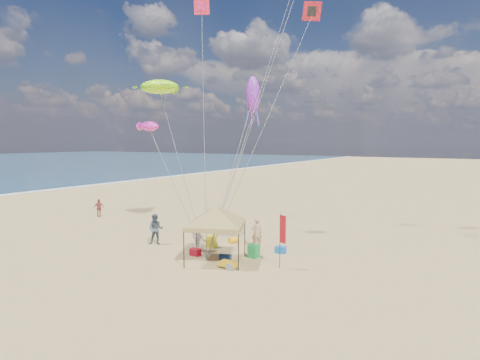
{
  "coord_description": "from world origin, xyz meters",
  "views": [
    {
      "loc": [
        11.79,
        -15.92,
        6.18
      ],
      "look_at": [
        0.0,
        3.0,
        4.0
      ],
      "focal_mm": 30.09,
      "sensor_mm": 36.0,
      "label": 1
    }
  ],
  "objects_px": {
    "cooler_red": "(195,252)",
    "beach_cart": "(229,264)",
    "person_far_a": "(99,208)",
    "cooler_blue": "(281,250)",
    "person_near_b": "(156,229)",
    "person_near_c": "(198,235)",
    "feather_flag": "(282,232)",
    "chair_yellow": "(212,241)",
    "canopy_tent": "(216,208)",
    "person_near_a": "(257,233)",
    "chair_green": "(254,251)"
  },
  "relations": [
    {
      "from": "person_near_b",
      "to": "person_far_a",
      "type": "xyz_separation_m",
      "value": [
        -10.22,
        4.09,
        -0.19
      ]
    },
    {
      "from": "person_near_b",
      "to": "person_near_a",
      "type": "bearing_deg",
      "value": -6.28
    },
    {
      "from": "person_near_a",
      "to": "feather_flag",
      "type": "bearing_deg",
      "value": 94.28
    },
    {
      "from": "canopy_tent",
      "to": "cooler_red",
      "type": "relative_size",
      "value": 9.07
    },
    {
      "from": "chair_yellow",
      "to": "beach_cart",
      "type": "bearing_deg",
      "value": -42.22
    },
    {
      "from": "cooler_blue",
      "to": "person_near_b",
      "type": "xyz_separation_m",
      "value": [
        -7.14,
        -2.28,
        0.74
      ]
    },
    {
      "from": "canopy_tent",
      "to": "chair_yellow",
      "type": "height_order",
      "value": "canopy_tent"
    },
    {
      "from": "cooler_blue",
      "to": "chair_yellow",
      "type": "distance_m",
      "value": 4.09
    },
    {
      "from": "canopy_tent",
      "to": "person_near_c",
      "type": "height_order",
      "value": "canopy_tent"
    },
    {
      "from": "person_near_b",
      "to": "beach_cart",
      "type": "bearing_deg",
      "value": -44.03
    },
    {
      "from": "feather_flag",
      "to": "cooler_blue",
      "type": "relative_size",
      "value": 4.98
    },
    {
      "from": "chair_yellow",
      "to": "feather_flag",
      "type": "bearing_deg",
      "value": -15.63
    },
    {
      "from": "feather_flag",
      "to": "person_near_b",
      "type": "bearing_deg",
      "value": 178.91
    },
    {
      "from": "chair_green",
      "to": "person_far_a",
      "type": "xyz_separation_m",
      "value": [
        -16.49,
        3.28,
        0.38
      ]
    },
    {
      "from": "person_near_a",
      "to": "person_near_b",
      "type": "xyz_separation_m",
      "value": [
        -5.46,
        -2.55,
        0.04
      ]
    },
    {
      "from": "beach_cart",
      "to": "person_far_a",
      "type": "relative_size",
      "value": 0.62
    },
    {
      "from": "beach_cart",
      "to": "person_near_b",
      "type": "xyz_separation_m",
      "value": [
        -6.13,
        1.38,
        0.73
      ]
    },
    {
      "from": "person_near_b",
      "to": "feather_flag",
      "type": "bearing_deg",
      "value": -32.43
    },
    {
      "from": "chair_yellow",
      "to": "cooler_blue",
      "type": "bearing_deg",
      "value": 13.79
    },
    {
      "from": "beach_cart",
      "to": "person_far_a",
      "type": "height_order",
      "value": "person_far_a"
    },
    {
      "from": "cooler_red",
      "to": "cooler_blue",
      "type": "distance_m",
      "value": 4.68
    },
    {
      "from": "chair_yellow",
      "to": "person_near_c",
      "type": "height_order",
      "value": "person_near_c"
    },
    {
      "from": "cooler_red",
      "to": "person_near_c",
      "type": "xyz_separation_m",
      "value": [
        -0.42,
        0.81,
        0.73
      ]
    },
    {
      "from": "cooler_blue",
      "to": "person_near_c",
      "type": "xyz_separation_m",
      "value": [
        -4.14,
        -2.02,
        0.73
      ]
    },
    {
      "from": "canopy_tent",
      "to": "person_far_a",
      "type": "distance_m",
      "value": 16.1
    },
    {
      "from": "person_near_a",
      "to": "person_near_c",
      "type": "height_order",
      "value": "person_near_c"
    },
    {
      "from": "feather_flag",
      "to": "cooler_blue",
      "type": "distance_m",
      "value": 3.19
    },
    {
      "from": "person_near_c",
      "to": "person_far_a",
      "type": "height_order",
      "value": "person_near_c"
    },
    {
      "from": "chair_yellow",
      "to": "cooler_red",
      "type": "bearing_deg",
      "value": -82.44
    },
    {
      "from": "chair_green",
      "to": "person_near_b",
      "type": "relative_size",
      "value": 0.38
    },
    {
      "from": "cooler_red",
      "to": "person_far_a",
      "type": "xyz_separation_m",
      "value": [
        -13.63,
        4.64,
        0.54
      ]
    },
    {
      "from": "feather_flag",
      "to": "beach_cart",
      "type": "bearing_deg",
      "value": -151.85
    },
    {
      "from": "canopy_tent",
      "to": "person_far_a",
      "type": "relative_size",
      "value": 3.35
    },
    {
      "from": "canopy_tent",
      "to": "person_near_b",
      "type": "xyz_separation_m",
      "value": [
        -4.98,
        0.82,
        -1.84
      ]
    },
    {
      "from": "cooler_blue",
      "to": "person_far_a",
      "type": "relative_size",
      "value": 0.37
    },
    {
      "from": "cooler_red",
      "to": "beach_cart",
      "type": "height_order",
      "value": "cooler_red"
    },
    {
      "from": "feather_flag",
      "to": "cooler_blue",
      "type": "xyz_separation_m",
      "value": [
        -1.27,
        2.44,
        -1.62
      ]
    },
    {
      "from": "person_near_b",
      "to": "person_near_c",
      "type": "xyz_separation_m",
      "value": [
        3.0,
        0.26,
        -0.01
      ]
    },
    {
      "from": "cooler_blue",
      "to": "person_near_b",
      "type": "bearing_deg",
      "value": -162.28
    },
    {
      "from": "chair_green",
      "to": "cooler_red",
      "type": "bearing_deg",
      "value": -154.57
    },
    {
      "from": "cooler_red",
      "to": "person_near_a",
      "type": "distance_m",
      "value": 3.78
    },
    {
      "from": "canopy_tent",
      "to": "cooler_blue",
      "type": "height_order",
      "value": "canopy_tent"
    },
    {
      "from": "canopy_tent",
      "to": "beach_cart",
      "type": "height_order",
      "value": "canopy_tent"
    },
    {
      "from": "person_near_c",
      "to": "person_near_b",
      "type": "bearing_deg",
      "value": 25.22
    },
    {
      "from": "person_near_b",
      "to": "canopy_tent",
      "type": "bearing_deg",
      "value": -40.68
    },
    {
      "from": "feather_flag",
      "to": "person_far_a",
      "type": "height_order",
      "value": "feather_flag"
    },
    {
      "from": "beach_cart",
      "to": "canopy_tent",
      "type": "bearing_deg",
      "value": 153.98
    },
    {
      "from": "cooler_red",
      "to": "person_near_a",
      "type": "relative_size",
      "value": 0.31
    },
    {
      "from": "person_near_c",
      "to": "cooler_blue",
      "type": "bearing_deg",
      "value": -133.81
    },
    {
      "from": "person_near_a",
      "to": "person_near_b",
      "type": "relative_size",
      "value": 0.95
    }
  ]
}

